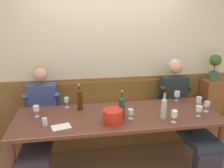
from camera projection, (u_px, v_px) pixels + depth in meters
The scene contains 22 objects.
room_wall_back at pixel (107, 52), 3.67m from camera, with size 6.80×0.08×2.80m, color beige.
wood_wainscot_panel at pixel (108, 107), 3.88m from camera, with size 6.80×0.03×1.00m, color brown.
wall_bench at pixel (110, 124), 3.74m from camera, with size 2.87×0.42×0.94m.
dining_table at pixel (118, 120), 2.97m from camera, with size 2.57×0.88×0.75m.
person_left_seat at pixel (40, 120), 3.13m from camera, with size 0.51×1.30×1.28m.
person_center_left_seat at pixel (183, 109), 3.45m from camera, with size 0.52×1.30×1.31m.
ice_bucket at pixel (113, 116), 2.73m from camera, with size 0.24×0.24×0.16m, color red.
wine_bottle_amber_mid at pixel (164, 108), 2.82m from camera, with size 0.07×0.07×0.32m.
wine_bottle_green_tall at pixel (122, 106), 2.85m from camera, with size 0.07×0.07×0.35m.
wine_bottle_clear_water at pixel (80, 99), 3.07m from camera, with size 0.07×0.07×0.36m.
wine_glass_near_bucket at pixel (207, 104), 3.02m from camera, with size 0.07×0.07×0.14m.
wine_glass_center_front at pixel (67, 100), 3.15m from camera, with size 0.06×0.06×0.14m.
wine_glass_center_rear at pixel (36, 109), 2.87m from camera, with size 0.08×0.08×0.14m.
wine_glass_left_end at pixel (199, 109), 2.88m from camera, with size 0.08×0.08×0.14m.
wine_glass_mid_left at pixel (131, 112), 2.82m from camera, with size 0.07×0.07×0.12m.
wine_glass_right_end at pixel (177, 94), 3.40m from camera, with size 0.08×0.08×0.15m.
wine_glass_by_bottle at pixel (174, 114), 2.72m from camera, with size 0.07×0.07×0.15m.
wine_glass_mid_right at pixel (199, 100), 3.14m from camera, with size 0.07×0.07×0.16m.
water_tumbler_left at pixel (45, 122), 2.66m from camera, with size 0.06×0.06×0.09m, color silver.
tasting_sheet_left_guest at pixel (61, 127), 2.64m from camera, with size 0.21×0.15×0.00m, color white.
corner_pedestal at pixel (209, 106), 3.99m from camera, with size 0.28×0.28×0.92m, color brown.
potted_plant at pixel (215, 65), 3.78m from camera, with size 0.19×0.19×0.43m.
Camera 1 is at (-0.51, -2.53, 1.99)m, focal length 37.38 mm.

